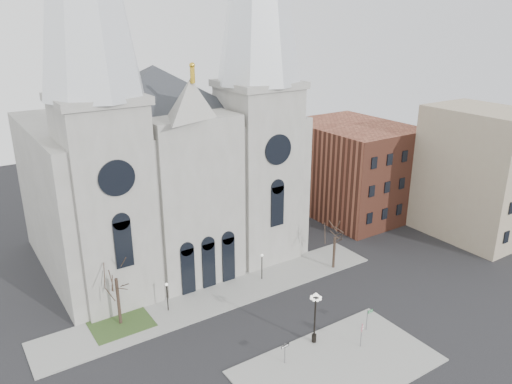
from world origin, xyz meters
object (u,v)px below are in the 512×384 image
one_way_sign (285,350)px  street_name_sign (368,318)px  stop_sign (362,330)px  globe_lamp (315,312)px

one_way_sign → street_name_sign: 9.84m
stop_sign → street_name_sign: 2.98m
stop_sign → one_way_sign: size_ratio=1.24×
one_way_sign → street_name_sign: street_name_sign is taller
globe_lamp → street_name_sign: size_ratio=2.39×
stop_sign → street_name_sign: stop_sign is taller
stop_sign → one_way_sign: stop_sign is taller
one_way_sign → globe_lamp: bearing=7.8°
stop_sign → globe_lamp: 4.65m
stop_sign → street_name_sign: size_ratio=1.13×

